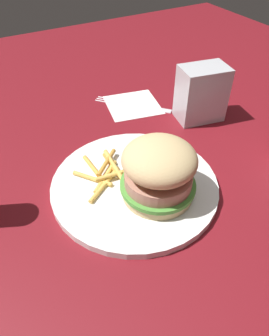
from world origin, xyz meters
The scene contains 7 objects.
ground_plane centered at (0.00, 0.00, 0.00)m, with size 1.60×1.60×0.00m, color maroon.
plate centered at (0.01, -0.02, 0.01)m, with size 0.26×0.26×0.01m, color white.
sandwich centered at (-0.02, -0.03, 0.06)m, with size 0.11×0.11×0.09m.
fries_pile centered at (0.05, 0.02, 0.02)m, with size 0.10×0.09×0.01m.
napkin centered at (0.24, -0.14, 0.00)m, with size 0.11×0.11×0.00m, color white.
fork centered at (0.24, -0.14, 0.00)m, with size 0.14×0.13×0.00m.
napkin_dispenser centered at (0.13, -0.23, 0.05)m, with size 0.09×0.06×0.11m, color #B7BABF.
Camera 1 is at (-0.29, 0.16, 0.36)m, focal length 33.79 mm.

